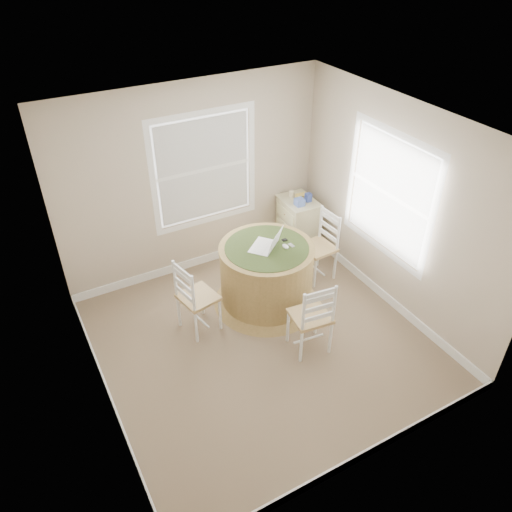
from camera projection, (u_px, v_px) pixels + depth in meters
room at (268, 239)px, 5.33m from camera, size 3.64×3.64×2.64m
round_table at (266, 273)px, 6.23m from camera, size 1.35×1.35×0.85m
chair_left at (198, 297)px, 5.83m from camera, size 0.47×0.49×0.95m
chair_near at (310, 316)px, 5.55m from camera, size 0.47×0.45×0.95m
chair_right at (318, 247)px, 6.67m from camera, size 0.43×0.44×0.95m
laptop at (266, 245)px, 5.99m from camera, size 0.49×0.48×0.26m
mouse at (285, 246)px, 6.01m from camera, size 0.07×0.11×0.04m
phone at (291, 246)px, 6.05m from camera, size 0.05×0.09×0.02m
keys at (285, 240)px, 6.13m from camera, size 0.06×0.05×0.02m
corner_chest at (297, 224)px, 7.30m from camera, size 0.48×0.62×0.80m
tissue_box at (300, 202)px, 6.92m from camera, size 0.13×0.13×0.10m
box_yellow at (302, 196)px, 7.11m from camera, size 0.15×0.11×0.06m
box_blue at (309, 197)px, 7.01m from camera, size 0.08×0.08×0.12m
cup_cream at (291, 193)px, 7.14m from camera, size 0.07×0.07×0.09m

